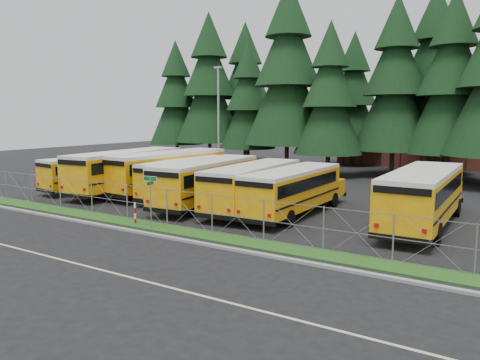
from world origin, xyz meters
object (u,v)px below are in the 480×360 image
at_px(bus_5, 256,187).
at_px(bus_4, 210,183).
at_px(bus_3, 190,178).
at_px(bus_east, 424,198).
at_px(bus_6, 295,192).
at_px(street_sign, 150,191).
at_px(bus_0, 100,173).
at_px(striped_bollard, 135,213).
at_px(light_standard, 219,120).
at_px(bus_2, 172,173).
at_px(bus_1, 130,172).

bearing_deg(bus_5, bus_4, 179.56).
bearing_deg(bus_3, bus_east, -7.45).
xyz_separation_m(bus_6, street_sign, (-4.75, -7.31, 0.64)).
height_order(bus_0, bus_east, bus_east).
relative_size(bus_3, bus_6, 1.00).
height_order(bus_4, striped_bollard, bus_4).
relative_size(bus_0, light_standard, 1.01).
height_order(bus_4, bus_5, bus_4).
xyz_separation_m(bus_3, striped_bollard, (2.70, -8.20, -0.79)).
xyz_separation_m(bus_0, bus_6, (17.25, -0.28, 0.05)).
bearing_deg(striped_bollard, bus_2, 119.14).
bearing_deg(striped_bollard, bus_0, 146.75).
relative_size(bus_2, light_standard, 1.20).
relative_size(bus_0, striped_bollard, 8.53).
bearing_deg(bus_1, bus_0, -177.64).
relative_size(bus_1, bus_2, 1.01).
xyz_separation_m(bus_6, light_standard, (-12.11, 9.38, 4.11)).
height_order(bus_3, bus_5, bus_5).
bearing_deg(light_standard, bus_0, -119.48).
xyz_separation_m(bus_east, light_standard, (-19.20, 8.49, 3.96)).
distance_m(bus_4, light_standard, 12.00).
bearing_deg(bus_2, bus_5, -9.24).
relative_size(bus_east, light_standard, 1.16).
distance_m(bus_east, striped_bollard, 15.54).
relative_size(bus_2, bus_east, 1.03).
distance_m(bus_0, street_sign, 14.64).
height_order(street_sign, striped_bollard, street_sign).
bearing_deg(bus_2, striped_bollard, -56.81).
bearing_deg(light_standard, bus_1, -104.13).
xyz_separation_m(bus_2, bus_3, (2.25, -0.68, -0.20)).
distance_m(bus_4, striped_bollard, 6.71).
distance_m(bus_east, street_sign, 14.41).
distance_m(bus_0, light_standard, 11.25).
distance_m(bus_0, bus_1, 2.97).
bearing_deg(bus_3, bus_4, -33.77).
bearing_deg(bus_2, bus_3, -12.84).
bearing_deg(bus_5, striped_bollard, -121.98).
bearing_deg(light_standard, street_sign, -66.21).
bearing_deg(light_standard, bus_3, -69.21).
bearing_deg(bus_6, bus_1, 177.24).
bearing_deg(light_standard, bus_east, -23.87).
relative_size(bus_6, street_sign, 3.78).
distance_m(bus_4, bus_5, 3.41).
xyz_separation_m(bus_1, bus_4, (8.19, -0.84, -0.11)).
relative_size(bus_1, bus_east, 1.04).
relative_size(bus_0, bus_3, 0.96).
bearing_deg(bus_1, striped_bollard, -47.59).
height_order(bus_2, bus_6, bus_2).
height_order(bus_6, bus_east, bus_east).
distance_m(bus_1, bus_5, 11.62).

